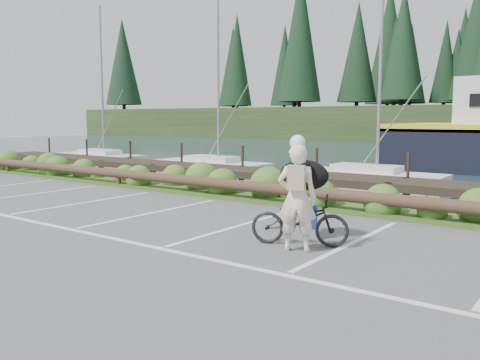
# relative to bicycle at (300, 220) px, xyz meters

# --- Properties ---
(ground) EXTENTS (72.00, 72.00, 0.00)m
(ground) POSITION_rel_bicycle_xyz_m (-1.87, -1.30, -0.47)
(ground) COLOR #4C4D4F
(vegetation_strip) EXTENTS (34.00, 1.60, 0.10)m
(vegetation_strip) POSITION_rel_bicycle_xyz_m (-1.87, 4.00, -0.42)
(vegetation_strip) COLOR #3D5B21
(vegetation_strip) RESTS_ON ground
(log_rail) EXTENTS (32.00, 0.30, 0.60)m
(log_rail) POSITION_rel_bicycle_xyz_m (-1.87, 3.30, -0.47)
(log_rail) COLOR #443021
(log_rail) RESTS_ON ground
(bicycle) EXTENTS (1.89, 1.26, 0.94)m
(bicycle) POSITION_rel_bicycle_xyz_m (0.00, 0.00, 0.00)
(bicycle) COLOR black
(bicycle) RESTS_ON ground
(cyclist) EXTENTS (0.81, 0.68, 1.88)m
(cyclist) POSITION_rel_bicycle_xyz_m (0.16, -0.38, 0.47)
(cyclist) COLOR #F2E3CD
(cyclist) RESTS_ON ground
(dog) EXTENTS (0.85, 1.14, 0.59)m
(dog) POSITION_rel_bicycle_xyz_m (-0.22, 0.53, 0.76)
(dog) COLOR black
(dog) RESTS_ON bicycle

